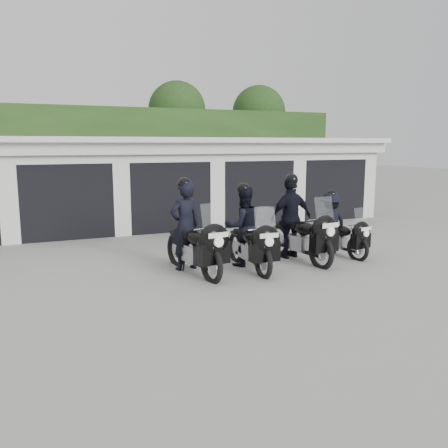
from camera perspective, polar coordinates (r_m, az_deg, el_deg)
name	(u,v)px	position (r m, az deg, el deg)	size (l,w,h in m)	color
ground	(249,275)	(10.13, 3.01, -6.19)	(80.00, 80.00, 0.00)	gray
garage_block	(150,181)	(17.39, -8.90, 5.09)	(16.40, 6.80, 2.96)	silver
background_vegetation	(130,144)	(22.15, -11.29, 9.45)	(20.00, 3.90, 5.80)	#1A3613
police_bike_a	(192,235)	(10.18, -3.82, -1.29)	(0.94, 2.42, 2.11)	black
police_bike_b	(247,231)	(10.60, 2.75, -0.90)	(0.91, 2.25, 1.96)	black
police_bike_c	(296,222)	(11.49, 8.64, 0.18)	(1.21, 2.44, 2.12)	black
police_bike_d	(335,226)	(12.21, 13.18, -0.29)	(1.08, 1.91, 1.68)	black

